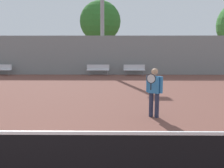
{
  "coord_description": "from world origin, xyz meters",
  "views": [
    {
      "loc": [
        1.5,
        -3.7,
        2.33
      ],
      "look_at": [
        1.39,
        5.87,
        0.91
      ],
      "focal_mm": 42.0,
      "sensor_mm": 36.0,
      "label": 1
    }
  ],
  "objects_px": {
    "light_pole_near_left": "(102,12)",
    "tennis_net": "(16,165)",
    "bench_courtside_far": "(98,69)",
    "tree_green_tall": "(100,22)",
    "bench_adjacent_court": "(0,69)",
    "bench_by_gate": "(134,69)",
    "tennis_player": "(154,90)"
  },
  "relations": [
    {
      "from": "tennis_net",
      "to": "bench_courtside_far",
      "type": "height_order",
      "value": "tennis_net"
    },
    {
      "from": "tennis_net",
      "to": "tennis_player",
      "type": "bearing_deg",
      "value": 59.28
    },
    {
      "from": "tennis_player",
      "to": "tree_green_tall",
      "type": "xyz_separation_m",
      "value": [
        -2.81,
        19.2,
        3.85
      ]
    },
    {
      "from": "bench_adjacent_court",
      "to": "light_pole_near_left",
      "type": "height_order",
      "value": "light_pole_near_left"
    },
    {
      "from": "tennis_net",
      "to": "bench_by_gate",
      "type": "xyz_separation_m",
      "value": [
        3.0,
        16.67,
        -0.03
      ]
    },
    {
      "from": "light_pole_near_left",
      "to": "tree_green_tall",
      "type": "height_order",
      "value": "light_pole_near_left"
    },
    {
      "from": "light_pole_near_left",
      "to": "bench_by_gate",
      "type": "bearing_deg",
      "value": -26.27
    },
    {
      "from": "bench_courtside_far",
      "to": "bench_adjacent_court",
      "type": "relative_size",
      "value": 0.99
    },
    {
      "from": "light_pole_near_left",
      "to": "bench_adjacent_court",
      "type": "bearing_deg",
      "value": -171.11
    },
    {
      "from": "bench_courtside_far",
      "to": "tree_green_tall",
      "type": "relative_size",
      "value": 0.26
    },
    {
      "from": "bench_adjacent_court",
      "to": "light_pole_near_left",
      "type": "relative_size",
      "value": 0.2
    },
    {
      "from": "tree_green_tall",
      "to": "tennis_net",
      "type": "bearing_deg",
      "value": -89.9
    },
    {
      "from": "light_pole_near_left",
      "to": "tennis_net",
      "type": "bearing_deg",
      "value": -91.47
    },
    {
      "from": "tennis_net",
      "to": "bench_by_gate",
      "type": "bearing_deg",
      "value": 79.8
    },
    {
      "from": "bench_by_gate",
      "to": "tennis_net",
      "type": "bearing_deg",
      "value": -100.2
    },
    {
      "from": "tennis_net",
      "to": "bench_courtside_far",
      "type": "bearing_deg",
      "value": 89.43
    },
    {
      "from": "tennis_player",
      "to": "bench_adjacent_court",
      "type": "relative_size",
      "value": 0.9
    },
    {
      "from": "bench_by_gate",
      "to": "tree_green_tall",
      "type": "bearing_deg",
      "value": 112.94
    },
    {
      "from": "tennis_net",
      "to": "bench_courtside_far",
      "type": "xyz_separation_m",
      "value": [
        0.17,
        16.67,
        -0.02
      ]
    },
    {
      "from": "tennis_player",
      "to": "tree_green_tall",
      "type": "height_order",
      "value": "tree_green_tall"
    },
    {
      "from": "bench_courtside_far",
      "to": "light_pole_near_left",
      "type": "relative_size",
      "value": 0.2
    },
    {
      "from": "bench_by_gate",
      "to": "bench_courtside_far",
      "type": "bearing_deg",
      "value": 180.0
    },
    {
      "from": "bench_by_gate",
      "to": "tree_green_tall",
      "type": "relative_size",
      "value": 0.24
    },
    {
      "from": "bench_by_gate",
      "to": "bench_adjacent_court",
      "type": "bearing_deg",
      "value": 180.0
    },
    {
      "from": "bench_adjacent_court",
      "to": "light_pole_near_left",
      "type": "bearing_deg",
      "value": 8.89
    },
    {
      "from": "bench_adjacent_court",
      "to": "bench_by_gate",
      "type": "bearing_deg",
      "value": -0.0
    },
    {
      "from": "bench_courtside_far",
      "to": "bench_adjacent_court",
      "type": "distance_m",
      "value": 7.71
    },
    {
      "from": "bench_adjacent_court",
      "to": "tennis_net",
      "type": "bearing_deg",
      "value": -65.66
    },
    {
      "from": "tennis_player",
      "to": "bench_by_gate",
      "type": "xyz_separation_m",
      "value": [
        0.23,
        12.01,
        -0.39
      ]
    },
    {
      "from": "bench_by_gate",
      "to": "light_pole_near_left",
      "type": "bearing_deg",
      "value": 153.73
    },
    {
      "from": "tennis_player",
      "to": "bench_adjacent_court",
      "type": "distance_m",
      "value": 15.83
    },
    {
      "from": "tennis_player",
      "to": "light_pole_near_left",
      "type": "height_order",
      "value": "light_pole_near_left"
    }
  ]
}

